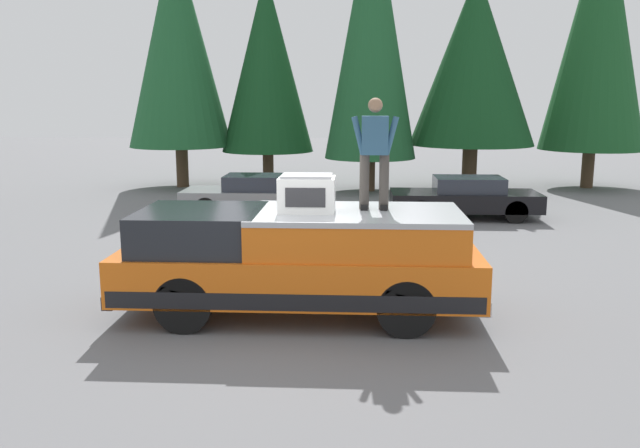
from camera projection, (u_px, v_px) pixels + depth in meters
name	position (u px, v px, depth m)	size (l,w,h in m)	color
ground_plane	(276.00, 318.00, 10.09)	(90.00, 90.00, 0.00)	slate
pickup_truck	(299.00, 260.00, 10.11)	(2.01, 5.54, 1.65)	orange
compressor_unit	(307.00, 193.00, 9.85)	(0.65, 0.84, 0.56)	white
person_on_truck_bed	(375.00, 151.00, 9.94)	(0.29, 0.72, 1.69)	#423D38
parked_car_black	(465.00, 198.00, 18.37)	(1.64, 4.10, 1.16)	black
parked_car_grey	(256.00, 195.00, 18.83)	(1.64, 4.10, 1.16)	gray
conifer_far_left	(599.00, 27.00, 23.56)	(3.74, 3.74, 10.27)	#4C3826
conifer_left	(474.00, 59.00, 23.32)	(4.48, 4.48, 7.73)	#4C3826
conifer_center_left	(372.00, 27.00, 22.75)	(3.25, 3.25, 10.32)	#4C3826
conifer_center_right	(267.00, 63.00, 24.15)	(3.42, 3.42, 7.85)	#4C3826
conifer_right	(177.00, 41.00, 23.89)	(3.78, 3.78, 9.20)	#4C3826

